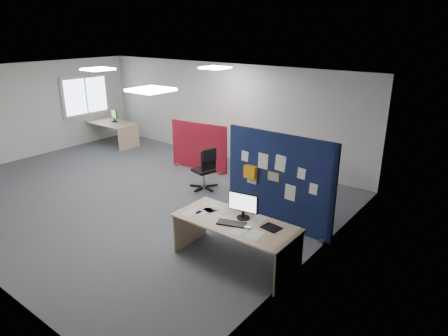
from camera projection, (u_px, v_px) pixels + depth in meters
The scene contains 18 objects.
floor at pixel (131, 193), 9.22m from camera, with size 9.00×9.00×0.00m, color #54565B.
ceiling at pixel (121, 74), 8.32m from camera, with size 9.00×7.00×0.02m, color white.
wall_back at pixel (224, 111), 11.37m from camera, with size 9.00×0.02×2.70m, color silver.
wall_left at pixel (24, 112), 11.36m from camera, with size 0.02×7.00×2.70m, color silver.
wall_right at pixel (315, 183), 6.17m from camera, with size 0.02×7.00×2.70m, color silver.
window at pixel (86, 96), 12.75m from camera, with size 0.06×1.70×1.30m.
ceiling_lights at pixel (156, 74), 8.63m from camera, with size 4.10×4.10×0.04m.
navy_divider at pixel (278, 181), 7.42m from camera, with size 2.23×0.30×1.84m.
main_desk at pixel (237, 229), 6.39m from camera, with size 2.01×0.89×0.73m.
monitor_main at pixel (243, 204), 6.32m from camera, with size 0.50×0.21×0.44m.
keyboard at pixel (232, 223), 6.21m from camera, with size 0.45×0.18×0.03m, color black.
mouse at pixel (248, 228), 6.07m from camera, with size 0.10×0.06×0.03m, color #949599.
paper_tray at pixel (271, 228), 6.08m from camera, with size 0.28×0.22×0.01m, color black.
red_divider at pixel (199, 147), 10.60m from camera, with size 1.69×0.30×1.27m.
second_desk at pixel (112, 127), 12.91m from camera, with size 1.75×0.87×0.73m.
monitor_second at pixel (114, 115), 12.82m from camera, with size 0.43×0.20×0.40m.
office_chair at pixel (206, 167), 9.24m from camera, with size 0.67×0.65×1.01m.
desk_papers at pixel (225, 218), 6.40m from camera, with size 1.47×0.81×0.00m.
Camera 1 is at (6.90, -5.40, 3.63)m, focal length 32.00 mm.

